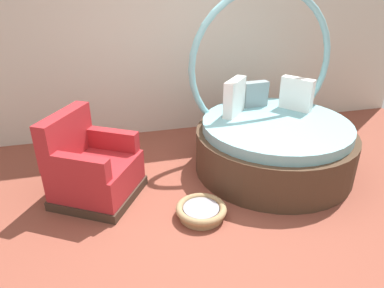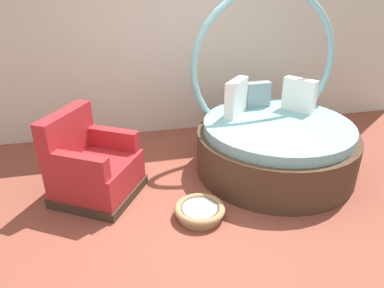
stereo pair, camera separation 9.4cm
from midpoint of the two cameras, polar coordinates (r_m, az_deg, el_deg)
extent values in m
cube|color=brown|center=(3.65, 1.03, -11.59)|extent=(8.00, 8.00, 0.02)
cube|color=beige|center=(5.16, -5.87, 17.97)|extent=(8.00, 0.12, 3.01)
cylinder|color=#473323|center=(4.42, 12.40, -0.97)|extent=(1.90, 1.90, 0.51)
cylinder|color=#7AB7C1|center=(4.29, 12.80, 2.80)|extent=(1.74, 1.74, 0.12)
torus|color=#7AB7C1|center=(4.55, 10.62, 12.33)|extent=(1.88, 0.08, 1.88)
cube|color=white|center=(4.66, 15.97, 7.77)|extent=(0.35, 0.39, 0.41)
cube|color=gray|center=(4.68, 9.59, 7.96)|extent=(0.33, 0.14, 0.32)
cube|color=white|center=(4.34, 6.25, 7.53)|extent=(0.38, 0.40, 0.44)
cube|color=#38281E|center=(4.04, -15.36, -7.52)|extent=(1.09, 1.09, 0.10)
cube|color=#A32328|center=(3.92, -15.74, -4.84)|extent=(1.04, 1.04, 0.34)
cube|color=#A32328|center=(3.90, -20.37, 1.25)|extent=(0.53, 0.73, 0.50)
cube|color=#A32328|center=(3.56, -18.89, -3.45)|extent=(0.65, 0.45, 0.22)
cube|color=#A32328|center=(4.03, -13.91, 0.79)|extent=(0.65, 0.45, 0.22)
cylinder|color=#9E7F56|center=(3.61, 0.72, -11.25)|extent=(0.44, 0.44, 0.06)
torus|color=#9E7F56|center=(3.57, 0.72, -10.42)|extent=(0.51, 0.51, 0.07)
cylinder|color=gray|center=(3.58, 0.72, -10.55)|extent=(0.36, 0.36, 0.05)
camera|label=1|loc=(0.05, -90.71, -0.35)|focal=33.07mm
camera|label=2|loc=(0.05, 89.29, 0.35)|focal=33.07mm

